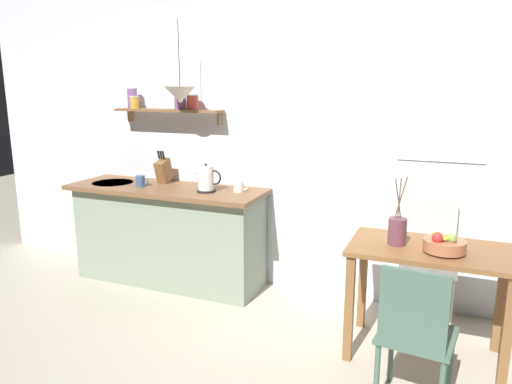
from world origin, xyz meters
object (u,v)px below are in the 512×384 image
dining_table (429,268)px  electric_kettle (206,179)px  twig_vase (397,231)px  pendant_lamp (180,94)px  dining_chair_near (415,332)px  coffee_mug_spare (239,187)px  coffee_mug_by_sink (141,181)px  fruit_bowl (444,244)px  dining_chair_far (429,256)px  knife_block (164,170)px

dining_table → electric_kettle: bearing=168.2°
twig_vase → pendant_lamp: pendant_lamp is taller
dining_table → dining_chair_near: 0.67m
twig_vase → coffee_mug_spare: bearing=159.7°
dining_chair_near → pendant_lamp: (-2.07, 1.07, 1.24)m
twig_vase → coffee_mug_by_sink: (-2.29, 0.38, 0.09)m
fruit_bowl → pendant_lamp: (-2.18, 0.49, 0.90)m
dining_table → electric_kettle: (-1.85, 0.39, 0.39)m
coffee_mug_by_sink → coffee_mug_spare: size_ratio=0.97×
coffee_mug_spare → pendant_lamp: bearing=-172.5°
dining_table → dining_chair_far: bearing=92.2°
dining_chair_near → electric_kettle: bearing=150.3°
knife_block → coffee_mug_spare: bearing=-5.3°
dining_chair_near → coffee_mug_spare: coffee_mug_spare is taller
twig_vase → electric_kettle: 1.69m
fruit_bowl → electric_kettle: (-1.93, 0.46, 0.19)m
dining_chair_near → electric_kettle: electric_kettle is taller
dining_chair_far → fruit_bowl: dining_chair_far is taller
coffee_mug_spare → pendant_lamp: size_ratio=0.19×
electric_kettle → coffee_mug_spare: bearing=21.7°
dining_chair_far → coffee_mug_spare: coffee_mug_spare is taller
dining_table → dining_chair_far: size_ratio=1.09×
twig_vase → coffee_mug_by_sink: size_ratio=3.67×
dining_table → coffee_mug_spare: 1.69m
fruit_bowl → coffee_mug_by_sink: coffee_mug_by_sink is taller
dining_table → twig_vase: (-0.22, -0.02, 0.23)m
knife_block → dining_chair_far: bearing=-0.4°
knife_block → coffee_mug_spare: (0.81, -0.07, -0.08)m
coffee_mug_by_sink → dining_chair_far: bearing=4.4°
pendant_lamp → coffee_mug_by_sink: bearing=-170.8°
fruit_bowl → electric_kettle: electric_kettle is taller
electric_kettle → coffee_mug_by_sink: (-0.66, -0.03, -0.06)m
electric_kettle → pendant_lamp: 0.76m
coffee_mug_by_sink → twig_vase: bearing=-9.3°
coffee_mug_by_sink → fruit_bowl: bearing=-9.4°
dining_chair_far → dining_table: bearing=-87.8°
coffee_mug_by_sink → knife_block: bearing=61.8°
dining_chair_far → pendant_lamp: 2.41m
electric_kettle → pendant_lamp: size_ratio=0.37×
knife_block → coffee_mug_by_sink: 0.25m
fruit_bowl → twig_vase: twig_vase is taller
coffee_mug_spare → knife_block: bearing=174.7°
dining_chair_far → dining_chair_near: bearing=-90.4°
dining_chair_far → electric_kettle: (-1.83, -0.16, 0.50)m
knife_block → pendant_lamp: 0.77m
coffee_mug_by_sink → dining_chair_near: bearing=-22.2°
dining_chair_far → knife_block: knife_block is taller
pendant_lamp → dining_chair_far: bearing=3.4°
dining_chair_far → knife_block: (-2.37, 0.02, 0.51)m
knife_block → pendant_lamp: bearing=-26.0°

